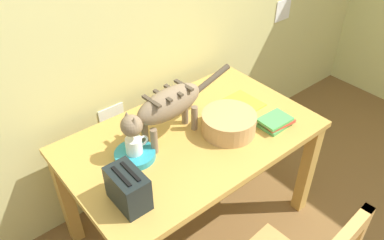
{
  "coord_description": "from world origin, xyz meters",
  "views": [
    {
      "loc": [
        -1.09,
        0.07,
        2.03
      ],
      "look_at": [
        -0.08,
        1.3,
        0.82
      ],
      "focal_mm": 35.7,
      "sensor_mm": 36.0,
      "label": 1
    }
  ],
  "objects_px": {
    "saucer_bowl": "(135,155)",
    "toaster": "(128,188)",
    "wicker_basket": "(229,123)",
    "dining_table": "(192,147)",
    "magazine": "(240,105)",
    "book_stack": "(276,122)",
    "cat": "(166,107)",
    "coffee_mug": "(135,145)"
  },
  "relations": [
    {
      "from": "magazine",
      "to": "wicker_basket",
      "type": "bearing_deg",
      "value": -150.49
    },
    {
      "from": "coffee_mug",
      "to": "wicker_basket",
      "type": "relative_size",
      "value": 0.42
    },
    {
      "from": "dining_table",
      "to": "cat",
      "type": "bearing_deg",
      "value": 153.19
    },
    {
      "from": "saucer_bowl",
      "to": "magazine",
      "type": "bearing_deg",
      "value": -0.72
    },
    {
      "from": "magazine",
      "to": "book_stack",
      "type": "xyz_separation_m",
      "value": [
        0.01,
        -0.26,
        0.02
      ]
    },
    {
      "from": "cat",
      "to": "toaster",
      "type": "distance_m",
      "value": 0.47
    },
    {
      "from": "cat",
      "to": "toaster",
      "type": "relative_size",
      "value": 3.62
    },
    {
      "from": "book_stack",
      "to": "saucer_bowl",
      "type": "bearing_deg",
      "value": 159.7
    },
    {
      "from": "saucer_bowl",
      "to": "cat",
      "type": "bearing_deg",
      "value": 4.08
    },
    {
      "from": "coffee_mug",
      "to": "cat",
      "type": "bearing_deg",
      "value": 4.15
    },
    {
      "from": "magazine",
      "to": "book_stack",
      "type": "height_order",
      "value": "book_stack"
    },
    {
      "from": "coffee_mug",
      "to": "saucer_bowl",
      "type": "bearing_deg",
      "value": 180.0
    },
    {
      "from": "cat",
      "to": "saucer_bowl",
      "type": "bearing_deg",
      "value": 90.0
    },
    {
      "from": "dining_table",
      "to": "magazine",
      "type": "height_order",
      "value": "magazine"
    },
    {
      "from": "toaster",
      "to": "cat",
      "type": "bearing_deg",
      "value": 31.98
    },
    {
      "from": "coffee_mug",
      "to": "book_stack",
      "type": "relative_size",
      "value": 0.64
    },
    {
      "from": "saucer_bowl",
      "to": "coffee_mug",
      "type": "relative_size",
      "value": 1.65
    },
    {
      "from": "coffee_mug",
      "to": "magazine",
      "type": "bearing_deg",
      "value": -0.72
    },
    {
      "from": "book_stack",
      "to": "wicker_basket",
      "type": "height_order",
      "value": "wicker_basket"
    },
    {
      "from": "dining_table",
      "to": "wicker_basket",
      "type": "xyz_separation_m",
      "value": [
        0.17,
        -0.1,
        0.15
      ]
    },
    {
      "from": "saucer_bowl",
      "to": "wicker_basket",
      "type": "xyz_separation_m",
      "value": [
        0.5,
        -0.15,
        0.04
      ]
    },
    {
      "from": "magazine",
      "to": "book_stack",
      "type": "bearing_deg",
      "value": -89.35
    },
    {
      "from": "cat",
      "to": "dining_table",
      "type": "bearing_deg",
      "value": -120.89
    },
    {
      "from": "coffee_mug",
      "to": "book_stack",
      "type": "distance_m",
      "value": 0.79
    },
    {
      "from": "saucer_bowl",
      "to": "book_stack",
      "type": "height_order",
      "value": "book_stack"
    },
    {
      "from": "wicker_basket",
      "to": "toaster",
      "type": "xyz_separation_m",
      "value": [
        -0.68,
        -0.08,
        0.03
      ]
    },
    {
      "from": "saucer_bowl",
      "to": "toaster",
      "type": "distance_m",
      "value": 0.3
    },
    {
      "from": "toaster",
      "to": "coffee_mug",
      "type": "bearing_deg",
      "value": 51.87
    },
    {
      "from": "dining_table",
      "to": "magazine",
      "type": "bearing_deg",
      "value": 5.02
    },
    {
      "from": "book_stack",
      "to": "toaster",
      "type": "bearing_deg",
      "value": 177.14
    },
    {
      "from": "dining_table",
      "to": "saucer_bowl",
      "type": "relative_size",
      "value": 6.63
    },
    {
      "from": "magazine",
      "to": "wicker_basket",
      "type": "distance_m",
      "value": 0.27
    },
    {
      "from": "dining_table",
      "to": "cat",
      "type": "relative_size",
      "value": 1.88
    },
    {
      "from": "dining_table",
      "to": "saucer_bowl",
      "type": "bearing_deg",
      "value": 172.43
    },
    {
      "from": "toaster",
      "to": "book_stack",
      "type": "bearing_deg",
      "value": -2.86
    },
    {
      "from": "wicker_basket",
      "to": "toaster",
      "type": "distance_m",
      "value": 0.68
    },
    {
      "from": "coffee_mug",
      "to": "toaster",
      "type": "height_order",
      "value": "toaster"
    },
    {
      "from": "coffee_mug",
      "to": "wicker_basket",
      "type": "height_order",
      "value": "coffee_mug"
    },
    {
      "from": "cat",
      "to": "coffee_mug",
      "type": "relative_size",
      "value": 5.82
    },
    {
      "from": "magazine",
      "to": "coffee_mug",
      "type": "bearing_deg",
      "value": 177.69
    },
    {
      "from": "toaster",
      "to": "saucer_bowl",
      "type": "bearing_deg",
      "value": 52.45
    },
    {
      "from": "dining_table",
      "to": "book_stack",
      "type": "distance_m",
      "value": 0.48
    }
  ]
}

